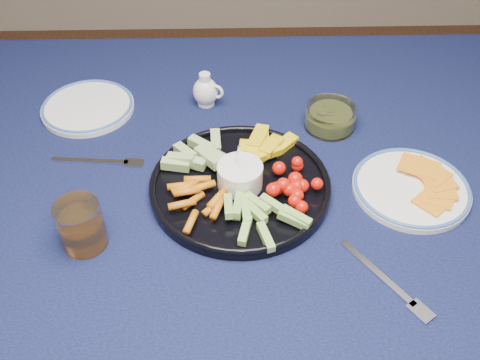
{
  "coord_description": "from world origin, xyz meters",
  "views": [
    {
      "loc": [
        -0.09,
        -0.78,
        1.46
      ],
      "look_at": [
        -0.07,
        -0.06,
        0.77
      ],
      "focal_mm": 40.0,
      "sensor_mm": 36.0,
      "label": 1
    }
  ],
  "objects_px": {
    "pickle_bowl": "(330,118)",
    "side_plate_extra": "(88,107)",
    "juice_tumbler": "(82,228)",
    "cheese_plate": "(411,186)",
    "crudite_platter": "(239,182)",
    "dining_table": "(274,201)",
    "creamer_pitcher": "(206,91)"
  },
  "relations": [
    {
      "from": "pickle_bowl",
      "to": "cheese_plate",
      "type": "relative_size",
      "value": 0.49
    },
    {
      "from": "pickle_bowl",
      "to": "side_plate_extra",
      "type": "xyz_separation_m",
      "value": [
        -0.53,
        0.07,
        -0.01
      ]
    },
    {
      "from": "crudite_platter",
      "to": "side_plate_extra",
      "type": "xyz_separation_m",
      "value": [
        -0.33,
        0.26,
        -0.01
      ]
    },
    {
      "from": "juice_tumbler",
      "to": "side_plate_extra",
      "type": "bearing_deg",
      "value": 99.61
    },
    {
      "from": "juice_tumbler",
      "to": "cheese_plate",
      "type": "bearing_deg",
      "value": 10.76
    },
    {
      "from": "crudite_platter",
      "to": "creamer_pitcher",
      "type": "relative_size",
      "value": 4.33
    },
    {
      "from": "creamer_pitcher",
      "to": "cheese_plate",
      "type": "xyz_separation_m",
      "value": [
        0.39,
        -0.29,
        -0.02
      ]
    },
    {
      "from": "side_plate_extra",
      "to": "dining_table",
      "type": "bearing_deg",
      "value": -27.3
    },
    {
      "from": "juice_tumbler",
      "to": "dining_table",
      "type": "bearing_deg",
      "value": 27.56
    },
    {
      "from": "pickle_bowl",
      "to": "juice_tumbler",
      "type": "relative_size",
      "value": 1.19
    },
    {
      "from": "dining_table",
      "to": "pickle_bowl",
      "type": "distance_m",
      "value": 0.22
    },
    {
      "from": "crudite_platter",
      "to": "side_plate_extra",
      "type": "bearing_deg",
      "value": 141.6
    },
    {
      "from": "crudite_platter",
      "to": "cheese_plate",
      "type": "bearing_deg",
      "value": -2.04
    },
    {
      "from": "cheese_plate",
      "to": "side_plate_extra",
      "type": "relative_size",
      "value": 1.07
    },
    {
      "from": "cheese_plate",
      "to": "creamer_pitcher",
      "type": "bearing_deg",
      "value": 143.35
    },
    {
      "from": "dining_table",
      "to": "juice_tumbler",
      "type": "bearing_deg",
      "value": -152.44
    },
    {
      "from": "dining_table",
      "to": "crudite_platter",
      "type": "bearing_deg",
      "value": -144.04
    },
    {
      "from": "juice_tumbler",
      "to": "side_plate_extra",
      "type": "distance_m",
      "value": 0.4
    },
    {
      "from": "crudite_platter",
      "to": "side_plate_extra",
      "type": "relative_size",
      "value": 1.67
    },
    {
      "from": "creamer_pitcher",
      "to": "cheese_plate",
      "type": "relative_size",
      "value": 0.36
    },
    {
      "from": "creamer_pitcher",
      "to": "side_plate_extra",
      "type": "bearing_deg",
      "value": -176.28
    },
    {
      "from": "crudite_platter",
      "to": "creamer_pitcher",
      "type": "xyz_separation_m",
      "value": [
        -0.07,
        0.28,
        0.01
      ]
    },
    {
      "from": "pickle_bowl",
      "to": "cheese_plate",
      "type": "xyz_separation_m",
      "value": [
        0.13,
        -0.2,
        -0.01
      ]
    },
    {
      "from": "creamer_pitcher",
      "to": "cheese_plate",
      "type": "bearing_deg",
      "value": -36.65
    },
    {
      "from": "pickle_bowl",
      "to": "juice_tumbler",
      "type": "bearing_deg",
      "value": -146.11
    },
    {
      "from": "creamer_pitcher",
      "to": "side_plate_extra",
      "type": "xyz_separation_m",
      "value": [
        -0.27,
        -0.02,
        -0.03
      ]
    },
    {
      "from": "pickle_bowl",
      "to": "side_plate_extra",
      "type": "height_order",
      "value": "pickle_bowl"
    },
    {
      "from": "dining_table",
      "to": "juice_tumbler",
      "type": "xyz_separation_m",
      "value": [
        -0.34,
        -0.18,
        0.13
      ]
    },
    {
      "from": "crudite_platter",
      "to": "juice_tumbler",
      "type": "distance_m",
      "value": 0.3
    },
    {
      "from": "crudite_platter",
      "to": "side_plate_extra",
      "type": "height_order",
      "value": "crudite_platter"
    },
    {
      "from": "juice_tumbler",
      "to": "side_plate_extra",
      "type": "height_order",
      "value": "juice_tumbler"
    },
    {
      "from": "crudite_platter",
      "to": "pickle_bowl",
      "type": "height_order",
      "value": "crudite_platter"
    }
  ]
}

